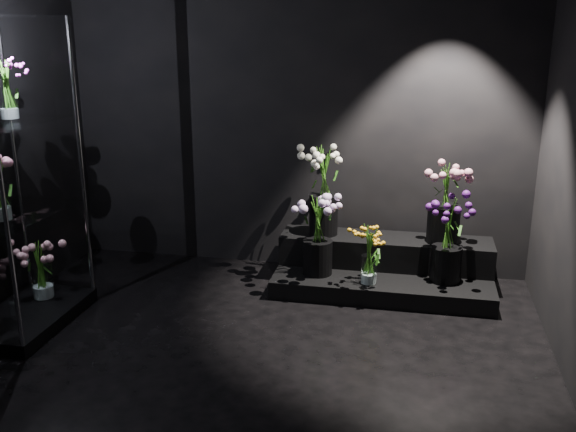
# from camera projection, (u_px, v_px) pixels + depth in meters

# --- Properties ---
(floor) EXTENTS (4.00, 4.00, 0.00)m
(floor) POSITION_uv_depth(u_px,v_px,m) (234.00, 377.00, 3.99)
(floor) COLOR black
(floor) RESTS_ON ground
(wall_back) EXTENTS (4.00, 0.00, 4.00)m
(wall_back) POSITION_uv_depth(u_px,v_px,m) (296.00, 110.00, 5.46)
(wall_back) COLOR black
(wall_back) RESTS_ON floor
(wall_front) EXTENTS (4.00, 0.00, 4.00)m
(wall_front) POSITION_uv_depth(u_px,v_px,m) (12.00, 300.00, 1.71)
(wall_front) COLOR black
(wall_front) RESTS_ON floor
(display_riser) EXTENTS (1.76, 0.78, 0.39)m
(display_riser) POSITION_uv_depth(u_px,v_px,m) (384.00, 267.00, 5.33)
(display_riser) COLOR black
(display_riser) RESTS_ON floor
(display_case) EXTENTS (0.59, 0.98, 2.16)m
(display_case) POSITION_uv_depth(u_px,v_px,m) (10.00, 180.00, 4.38)
(display_case) COLOR black
(display_case) RESTS_ON floor
(bouquet_orange_bells) EXTENTS (0.28, 0.28, 0.47)m
(bouquet_orange_bells) POSITION_uv_depth(u_px,v_px,m) (369.00, 254.00, 4.98)
(bouquet_orange_bells) COLOR white
(bouquet_orange_bells) RESTS_ON display_riser
(bouquet_lilac) EXTENTS (0.41, 0.41, 0.68)m
(bouquet_lilac) POSITION_uv_depth(u_px,v_px,m) (318.00, 227.00, 5.13)
(bouquet_lilac) COLOR black
(bouquet_lilac) RESTS_ON display_riser
(bouquet_purple) EXTENTS (0.44, 0.44, 0.68)m
(bouquet_purple) POSITION_uv_depth(u_px,v_px,m) (448.00, 236.00, 4.99)
(bouquet_purple) COLOR black
(bouquet_purple) RESTS_ON display_riser
(bouquet_cream_roses) EXTENTS (0.43, 0.43, 0.75)m
(bouquet_cream_roses) POSITION_uv_depth(u_px,v_px,m) (324.00, 183.00, 5.33)
(bouquet_cream_roses) COLOR black
(bouquet_cream_roses) RESTS_ON display_riser
(bouquet_pink_roses) EXTENTS (0.41, 0.41, 0.65)m
(bouquet_pink_roses) POSITION_uv_depth(u_px,v_px,m) (445.00, 199.00, 5.14)
(bouquet_pink_roses) COLOR black
(bouquet_pink_roses) RESTS_ON display_riser
(bouquet_case_magenta) EXTENTS (0.26, 0.26, 0.41)m
(bouquet_case_magenta) POSITION_uv_depth(u_px,v_px,m) (7.00, 88.00, 4.34)
(bouquet_case_magenta) COLOR white
(bouquet_case_magenta) RESTS_ON display_case
(bouquet_case_base_pink) EXTENTS (0.40, 0.40, 0.43)m
(bouquet_case_base_pink) POSITION_uv_depth(u_px,v_px,m) (41.00, 269.00, 4.84)
(bouquet_case_base_pink) COLOR white
(bouquet_case_base_pink) RESTS_ON display_case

